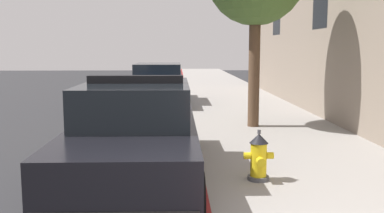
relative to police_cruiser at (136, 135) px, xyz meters
The scene contains 6 objects.
ground_plane 6.67m from the police_cruiser, 118.00° to the left, with size 32.94×60.00×0.20m, color #2B2B2D.
sidewalk_pavement 6.56m from the police_cruiser, 63.67° to the left, with size 3.68×60.00×0.15m, color gray.
curb_painted_edge 5.97m from the police_cruiser, 80.15° to the left, with size 0.08×60.00×0.15m, color maroon.
police_cruiser is the anchor object (origin of this frame).
parked_car_silver_ahead 9.17m from the police_cruiser, 90.42° to the left, with size 1.94×4.84×1.56m.
fire_hydrant 1.93m from the police_cruiser, 14.61° to the right, with size 0.44×0.40×0.76m.
Camera 1 is at (-0.40, -2.52, 2.09)m, focal length 40.31 mm.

